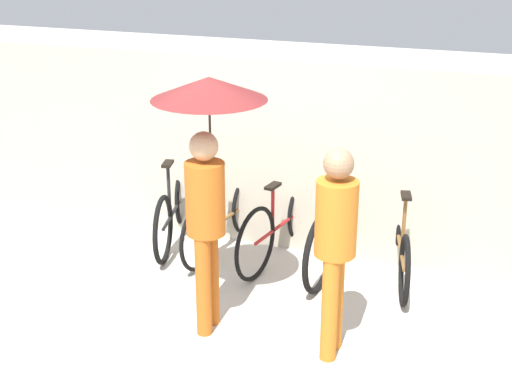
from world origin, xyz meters
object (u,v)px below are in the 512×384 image
Objects in this scene: parked_bicycle_1 at (226,216)px; parked_bicycle_2 at (282,223)px; parked_bicycle_0 at (174,209)px; pedestrian_center at (335,238)px; pedestrian_leading at (208,142)px; parked_bicycle_4 at (400,242)px; parked_bicycle_3 at (339,230)px.

parked_bicycle_1 is 0.60m from parked_bicycle_2.
pedestrian_center reaches higher than parked_bicycle_0.
pedestrian_center is at bearing -138.65° from parked_bicycle_0.
pedestrian_center is (1.08, -0.09, -0.62)m from pedestrian_leading.
pedestrian_leading reaches higher than pedestrian_center.
pedestrian_leading reaches higher than parked_bicycle_2.
parked_bicycle_0 is at bearing 145.04° from pedestrian_center.
parked_bicycle_2 is 1.05× the size of parked_bicycle_4.
parked_bicycle_1 is 1.01× the size of parked_bicycle_4.
pedestrian_center is (0.30, -1.49, 0.61)m from parked_bicycle_3.
pedestrian_leading is at bearing -154.73° from parked_bicycle_1.
parked_bicycle_3 is 1.06× the size of pedestrian_center.
parked_bicycle_4 is (2.40, 0.03, -0.02)m from parked_bicycle_0.
parked_bicycle_0 is 0.97× the size of parked_bicycle_1.
pedestrian_leading is at bearing 157.26° from parked_bicycle_3.
parked_bicycle_4 reaches higher than parked_bicycle_2.
parked_bicycle_0 is 0.96× the size of pedestrian_center.
pedestrian_leading is at bearing 123.05° from parked_bicycle_4.
parked_bicycle_2 is 1.87m from pedestrian_center.
parked_bicycle_4 reaches higher than parked_bicycle_1.
parked_bicycle_2 is (1.20, 0.01, 0.01)m from parked_bicycle_0.
parked_bicycle_4 is (1.80, 0.03, -0.03)m from parked_bicycle_1.
parked_bicycle_0 is at bearing 77.47° from parked_bicycle_4.
parked_bicycle_1 is 1.80m from parked_bicycle_4.
parked_bicycle_4 is at bearing 79.39° from pedestrian_center.
parked_bicycle_4 is at bearing -81.41° from parked_bicycle_3.
parked_bicycle_1 reaches higher than parked_bicycle_2.
parked_bicycle_3 is at bearing -80.92° from parked_bicycle_2.
parked_bicycle_0 is at bearing 97.95° from parked_bicycle_1.
parked_bicycle_4 is at bearing 44.19° from pedestrian_leading.
parked_bicycle_0 is 2.15m from pedestrian_leading.
parked_bicycle_0 is 0.77× the size of pedestrian_leading.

